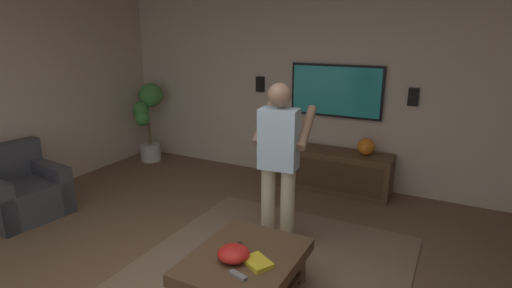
{
  "coord_description": "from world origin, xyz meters",
  "views": [
    {
      "loc": [
        -1.99,
        -1.62,
        2.1
      ],
      "look_at": [
        1.18,
        0.03,
        1.07
      ],
      "focal_mm": 27.92,
      "sensor_mm": 36.0,
      "label": 1
    }
  ],
  "objects_px": {
    "remote_white": "(252,258)",
    "wall_speaker_right": "(260,84)",
    "remote_black": "(241,247)",
    "remote_grey": "(238,275)",
    "bowl": "(234,253)",
    "tv": "(336,91)",
    "person_standing": "(279,156)",
    "potted_plant_tall": "(148,115)",
    "armchair": "(21,193)",
    "wall_speaker_left": "(413,97)",
    "coffee_table": "(245,267)",
    "media_console": "(326,169)",
    "vase_round": "(366,147)",
    "book": "(257,262)"
  },
  "relations": [
    {
      "from": "tv",
      "to": "person_standing",
      "type": "distance_m",
      "value": 1.91
    },
    {
      "from": "coffee_table",
      "to": "media_console",
      "type": "height_order",
      "value": "media_console"
    },
    {
      "from": "remote_white",
      "to": "wall_speaker_right",
      "type": "distance_m",
      "value": 3.28
    },
    {
      "from": "person_standing",
      "to": "vase_round",
      "type": "height_order",
      "value": "person_standing"
    },
    {
      "from": "coffee_table",
      "to": "remote_grey",
      "type": "relative_size",
      "value": 6.67
    },
    {
      "from": "coffee_table",
      "to": "media_console",
      "type": "xyz_separation_m",
      "value": [
        2.55,
        0.15,
        -0.02
      ]
    },
    {
      "from": "tv",
      "to": "remote_white",
      "type": "relative_size",
      "value": 8.32
    },
    {
      "from": "wall_speaker_left",
      "to": "wall_speaker_right",
      "type": "relative_size",
      "value": 1.0
    },
    {
      "from": "media_console",
      "to": "wall_speaker_right",
      "type": "xyz_separation_m",
      "value": [
        0.25,
        1.14,
        1.06
      ]
    },
    {
      "from": "tv",
      "to": "bowl",
      "type": "xyz_separation_m",
      "value": [
        -2.89,
        -0.1,
        -0.86
      ]
    },
    {
      "from": "media_console",
      "to": "remote_black",
      "type": "relative_size",
      "value": 11.33
    },
    {
      "from": "remote_black",
      "to": "remote_grey",
      "type": "height_order",
      "value": "same"
    },
    {
      "from": "potted_plant_tall",
      "to": "armchair",
      "type": "bearing_deg",
      "value": -178.14
    },
    {
      "from": "vase_round",
      "to": "remote_white",
      "type": "bearing_deg",
      "value": 174.08
    },
    {
      "from": "tv",
      "to": "bowl",
      "type": "relative_size",
      "value": 5.02
    },
    {
      "from": "person_standing",
      "to": "wall_speaker_right",
      "type": "height_order",
      "value": "person_standing"
    },
    {
      "from": "person_standing",
      "to": "bowl",
      "type": "height_order",
      "value": "person_standing"
    },
    {
      "from": "potted_plant_tall",
      "to": "book",
      "type": "relative_size",
      "value": 5.79
    },
    {
      "from": "coffee_table",
      "to": "tv",
      "type": "distance_m",
      "value": 2.98
    },
    {
      "from": "wall_speaker_left",
      "to": "armchair",
      "type": "bearing_deg",
      "value": 124.55
    },
    {
      "from": "remote_white",
      "to": "vase_round",
      "type": "height_order",
      "value": "vase_round"
    },
    {
      "from": "bowl",
      "to": "remote_grey",
      "type": "distance_m",
      "value": 0.23
    },
    {
      "from": "person_standing",
      "to": "vase_round",
      "type": "distance_m",
      "value": 1.75
    },
    {
      "from": "bowl",
      "to": "wall_speaker_right",
      "type": "height_order",
      "value": "wall_speaker_right"
    },
    {
      "from": "remote_white",
      "to": "coffee_table",
      "type": "bearing_deg",
      "value": -47.93
    },
    {
      "from": "armchair",
      "to": "vase_round",
      "type": "distance_m",
      "value": 4.2
    },
    {
      "from": "potted_plant_tall",
      "to": "wall_speaker_left",
      "type": "distance_m",
      "value": 4.01
    },
    {
      "from": "vase_round",
      "to": "wall_speaker_left",
      "type": "bearing_deg",
      "value": -64.05
    },
    {
      "from": "armchair",
      "to": "wall_speaker_right",
      "type": "distance_m",
      "value": 3.37
    },
    {
      "from": "coffee_table",
      "to": "wall_speaker_right",
      "type": "relative_size",
      "value": 4.55
    },
    {
      "from": "remote_white",
      "to": "wall_speaker_left",
      "type": "bearing_deg",
      "value": -133.76
    },
    {
      "from": "armchair",
      "to": "wall_speaker_left",
      "type": "relative_size",
      "value": 4.1
    },
    {
      "from": "person_standing",
      "to": "remote_white",
      "type": "height_order",
      "value": "person_standing"
    },
    {
      "from": "media_console",
      "to": "person_standing",
      "type": "distance_m",
      "value": 1.76
    },
    {
      "from": "tv",
      "to": "remote_black",
      "type": "bearing_deg",
      "value": 1.66
    },
    {
      "from": "tv",
      "to": "book",
      "type": "bearing_deg",
      "value": 5.92
    },
    {
      "from": "person_standing",
      "to": "remote_black",
      "type": "distance_m",
      "value": 0.99
    },
    {
      "from": "person_standing",
      "to": "remote_grey",
      "type": "xyz_separation_m",
      "value": [
        -1.18,
        -0.22,
        -0.52
      ]
    },
    {
      "from": "book",
      "to": "vase_round",
      "type": "height_order",
      "value": "vase_round"
    },
    {
      "from": "tv",
      "to": "wall_speaker_left",
      "type": "relative_size",
      "value": 5.67
    },
    {
      "from": "coffee_table",
      "to": "book",
      "type": "distance_m",
      "value": 0.2
    },
    {
      "from": "remote_black",
      "to": "person_standing",
      "type": "bearing_deg",
      "value": 140.77
    },
    {
      "from": "vase_round",
      "to": "remote_grey",
      "type": "bearing_deg",
      "value": 174.91
    },
    {
      "from": "remote_black",
      "to": "remote_grey",
      "type": "xyz_separation_m",
      "value": [
        -0.34,
        -0.16,
        0.0
      ]
    },
    {
      "from": "tv",
      "to": "remote_white",
      "type": "distance_m",
      "value": 2.97
    },
    {
      "from": "bowl",
      "to": "potted_plant_tall",
      "type": "bearing_deg",
      "value": 50.86
    },
    {
      "from": "bowl",
      "to": "remote_black",
      "type": "relative_size",
      "value": 1.66
    },
    {
      "from": "remote_white",
      "to": "remote_grey",
      "type": "distance_m",
      "value": 0.24
    },
    {
      "from": "armchair",
      "to": "wall_speaker_left",
      "type": "bearing_deg",
      "value": 41.62
    },
    {
      "from": "armchair",
      "to": "book",
      "type": "relative_size",
      "value": 4.1
    }
  ]
}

